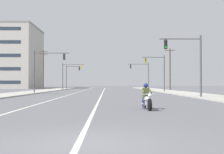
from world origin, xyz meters
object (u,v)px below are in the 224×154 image
(traffic_signal_mid_right, at_px, (158,68))
(utility_pole_left_far, at_px, (43,68))
(traffic_signal_mid_left, at_px, (69,72))
(traffic_signal_near_left, at_px, (45,65))
(traffic_signal_far_left, at_px, (71,73))
(traffic_signal_far_right, at_px, (142,72))
(utility_pole_right_far, at_px, (170,68))
(traffic_signal_near_right, at_px, (189,57))
(motorcycle_with_rider, at_px, (147,99))

(traffic_signal_mid_right, relative_size, utility_pole_left_far, 0.63)
(traffic_signal_mid_right, distance_m, traffic_signal_mid_left, 26.32)
(traffic_signal_near_left, bearing_deg, traffic_signal_far_left, 90.59)
(traffic_signal_far_right, xyz_separation_m, utility_pole_right_far, (5.36, -4.44, 0.56))
(traffic_signal_mid_right, bearing_deg, utility_pole_right_far, 70.11)
(utility_pole_left_far, bearing_deg, utility_pole_right_far, -21.15)
(traffic_signal_near_right, distance_m, utility_pole_right_far, 34.32)
(utility_pole_right_far, bearing_deg, traffic_signal_near_left, -138.26)
(traffic_signal_mid_right, bearing_deg, traffic_signal_near_right, -91.25)
(traffic_signal_mid_right, distance_m, traffic_signal_far_left, 32.49)
(traffic_signal_mid_right, bearing_deg, traffic_signal_far_right, 91.66)
(traffic_signal_near_left, height_order, utility_pole_left_far, utility_pole_left_far)
(utility_pole_right_far, bearing_deg, traffic_signal_mid_right, -109.89)
(traffic_signal_near_left, bearing_deg, utility_pole_right_far, 41.74)
(motorcycle_with_rider, relative_size, traffic_signal_far_right, 0.35)
(traffic_signal_near_right, distance_m, traffic_signal_mid_right, 20.53)
(traffic_signal_near_right, relative_size, traffic_signal_mid_right, 1.00)
(traffic_signal_near_left, bearing_deg, traffic_signal_near_right, -39.20)
(traffic_signal_near_left, xyz_separation_m, traffic_signal_far_left, (-0.35, 33.71, -0.07))
(traffic_signal_far_right, bearing_deg, utility_pole_right_far, -39.66)
(motorcycle_with_rider, xyz_separation_m, traffic_signal_mid_right, (6.34, 33.24, 3.44))
(traffic_signal_mid_left, height_order, traffic_signal_far_left, same)
(utility_pole_left_far, bearing_deg, traffic_signal_far_right, -16.04)
(traffic_signal_mid_right, height_order, utility_pole_left_far, utility_pole_left_far)
(traffic_signal_near_right, relative_size, utility_pole_left_far, 0.63)
(traffic_signal_mid_left, relative_size, utility_pole_left_far, 0.63)
(traffic_signal_near_right, distance_m, traffic_signal_far_right, 38.34)
(traffic_signal_mid_left, bearing_deg, traffic_signal_far_left, 94.02)
(motorcycle_with_rider, height_order, traffic_signal_near_right, traffic_signal_near_right)
(traffic_signal_near_right, height_order, traffic_signal_mid_right, same)
(traffic_signal_near_right, xyz_separation_m, utility_pole_right_far, (5.29, 33.90, 0.61))
(traffic_signal_far_right, height_order, utility_pole_left_far, utility_pole_left_far)
(traffic_signal_near_right, bearing_deg, traffic_signal_far_left, 110.10)
(utility_pole_left_far, bearing_deg, traffic_signal_mid_right, -45.39)
(traffic_signal_far_right, height_order, utility_pole_right_far, utility_pole_right_far)
(traffic_signal_mid_right, bearing_deg, motorcycle_with_rider, -100.79)
(traffic_signal_far_right, bearing_deg, traffic_signal_mid_right, -88.34)
(traffic_signal_near_left, relative_size, traffic_signal_far_left, 1.00)
(traffic_signal_mid_left, height_order, traffic_signal_far_right, same)
(motorcycle_with_rider, height_order, traffic_signal_far_right, traffic_signal_far_right)
(traffic_signal_far_right, distance_m, utility_pole_left_far, 24.82)
(motorcycle_with_rider, bearing_deg, utility_pole_right_far, 76.52)
(traffic_signal_mid_right, relative_size, traffic_signal_far_left, 1.00)
(traffic_signal_mid_right, xyz_separation_m, utility_pole_right_far, (4.84, 13.38, 0.63))
(traffic_signal_near_right, distance_m, traffic_signal_mid_left, 43.71)
(utility_pole_right_far, bearing_deg, utility_pole_left_far, 158.85)
(traffic_signal_near_right, relative_size, traffic_signal_far_right, 1.00)
(traffic_signal_mid_right, xyz_separation_m, traffic_signal_far_left, (-17.88, 27.13, 0.01))
(traffic_signal_mid_left, bearing_deg, traffic_signal_near_left, -90.37)
(traffic_signal_near_right, relative_size, traffic_signal_far_left, 1.00)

